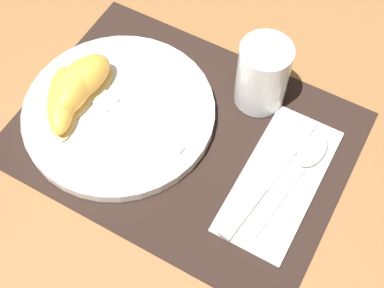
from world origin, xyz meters
TOP-DOWN VIEW (x-y plane):
  - ground_plane at (0.00, 0.00)m, footprint 3.00×3.00m
  - placemat at (0.00, 0.00)m, footprint 0.44×0.32m
  - plate at (-0.09, -0.02)m, footprint 0.26×0.26m
  - juice_glass at (0.06, 0.10)m, footprint 0.07×0.07m
  - napkin at (0.14, -0.00)m, footprint 0.09×0.21m
  - knife at (0.13, -0.01)m, footprint 0.05×0.21m
  - spoon at (0.16, 0.03)m, footprint 0.05×0.17m
  - fork at (-0.09, -0.02)m, footprint 0.19×0.05m
  - citrus_wedge_0 at (-0.15, -0.01)m, footprint 0.07×0.11m
  - citrus_wedge_1 at (-0.15, -0.03)m, footprint 0.05×0.10m
  - citrus_wedge_2 at (-0.16, -0.05)m, footprint 0.09×0.12m

SIDE VIEW (x-z plane):
  - ground_plane at x=0.00m, z-range 0.00..0.00m
  - placemat at x=0.00m, z-range 0.00..0.00m
  - napkin at x=0.14m, z-range 0.00..0.01m
  - knife at x=0.13m, z-range 0.01..0.01m
  - spoon at x=0.16m, z-range 0.01..0.02m
  - plate at x=-0.09m, z-range 0.00..0.02m
  - fork at x=-0.09m, z-range 0.02..0.02m
  - citrus_wedge_2 at x=-0.16m, z-range 0.02..0.05m
  - citrus_wedge_1 at x=-0.15m, z-range 0.02..0.06m
  - citrus_wedge_0 at x=-0.15m, z-range 0.02..0.06m
  - juice_glass at x=0.06m, z-range 0.00..0.10m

